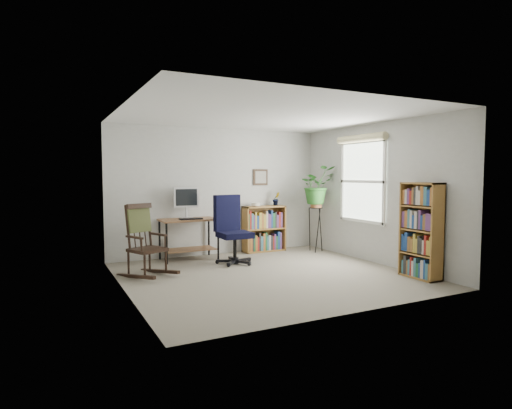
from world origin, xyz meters
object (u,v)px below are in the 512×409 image
low_bookshelf (264,229)px  desk (189,239)px  rocking_chair (147,240)px  office_chair (235,229)px  tall_bookshelf (421,231)px

low_bookshelf → desk: bearing=-175.7°
rocking_chair → low_bookshelf: (2.54, 1.07, -0.10)m
office_chair → low_bookshelf: (1.00, 0.83, -0.14)m
low_bookshelf → tall_bookshelf: tall_bookshelf is taller
low_bookshelf → tall_bookshelf: (1.02, -2.99, 0.25)m
desk → tall_bookshelf: bearing=-47.7°
rocking_chair → low_bookshelf: 2.76m
low_bookshelf → tall_bookshelf: bearing=-71.1°
desk → low_bookshelf: bearing=4.3°
rocking_chair → office_chair: bearing=-14.9°
office_chair → tall_bookshelf: (2.03, -2.16, 0.11)m
desk → tall_bookshelf: (2.61, -2.87, 0.34)m
rocking_chair → low_bookshelf: size_ratio=1.22×
office_chair → tall_bookshelf: 2.96m
rocking_chair → tall_bookshelf: size_ratio=0.78×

